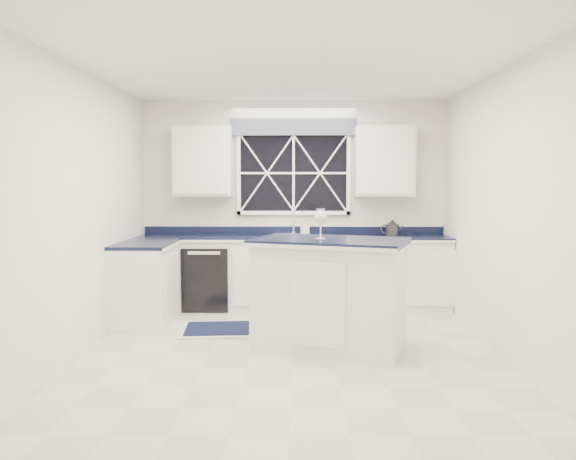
{
  "coord_description": "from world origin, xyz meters",
  "views": [
    {
      "loc": [
        0.05,
        -5.22,
        1.62
      ],
      "look_at": [
        -0.04,
        0.4,
        1.15
      ],
      "focal_mm": 35.0,
      "sensor_mm": 36.0,
      "label": 1
    }
  ],
  "objects_px": {
    "dishwasher": "(209,277)",
    "faucet": "(293,223)",
    "island": "(330,293)",
    "soap_bottle": "(305,227)",
    "kettle": "(392,228)",
    "wine_glass": "(321,218)"
  },
  "relations": [
    {
      "from": "dishwasher",
      "to": "faucet",
      "type": "height_order",
      "value": "faucet"
    },
    {
      "from": "dishwasher",
      "to": "faucet",
      "type": "distance_m",
      "value": 1.31
    },
    {
      "from": "island",
      "to": "wine_glass",
      "type": "bearing_deg",
      "value": -174.35
    },
    {
      "from": "dishwasher",
      "to": "island",
      "type": "distance_m",
      "value": 2.29
    },
    {
      "from": "faucet",
      "to": "island",
      "type": "bearing_deg",
      "value": -79.18
    },
    {
      "from": "soap_bottle",
      "to": "wine_glass",
      "type": "bearing_deg",
      "value": -86.21
    },
    {
      "from": "dishwasher",
      "to": "faucet",
      "type": "relative_size",
      "value": 2.72
    },
    {
      "from": "dishwasher",
      "to": "soap_bottle",
      "type": "height_order",
      "value": "soap_bottle"
    },
    {
      "from": "kettle",
      "to": "soap_bottle",
      "type": "relative_size",
      "value": 1.43
    },
    {
      "from": "island",
      "to": "dishwasher",
      "type": "bearing_deg",
      "value": 149.15
    },
    {
      "from": "kettle",
      "to": "soap_bottle",
      "type": "bearing_deg",
      "value": -177.56
    },
    {
      "from": "dishwasher",
      "to": "faucet",
      "type": "xyz_separation_m",
      "value": [
        1.1,
        0.19,
        0.69
      ]
    },
    {
      "from": "kettle",
      "to": "soap_bottle",
      "type": "distance_m",
      "value": 1.14
    },
    {
      "from": "dishwasher",
      "to": "island",
      "type": "bearing_deg",
      "value": -49.95
    },
    {
      "from": "faucet",
      "to": "soap_bottle",
      "type": "height_order",
      "value": "faucet"
    },
    {
      "from": "island",
      "to": "soap_bottle",
      "type": "bearing_deg",
      "value": 115.57
    },
    {
      "from": "kettle",
      "to": "wine_glass",
      "type": "xyz_separation_m",
      "value": [
        -1.01,
        -1.84,
        0.25
      ]
    },
    {
      "from": "faucet",
      "to": "kettle",
      "type": "relative_size",
      "value": 1.04
    },
    {
      "from": "island",
      "to": "kettle",
      "type": "height_order",
      "value": "kettle"
    },
    {
      "from": "dishwasher",
      "to": "island",
      "type": "xyz_separation_m",
      "value": [
        1.47,
        -1.75,
        0.13
      ]
    },
    {
      "from": "island",
      "to": "kettle",
      "type": "xyz_separation_m",
      "value": [
        0.91,
        1.86,
        0.49
      ]
    },
    {
      "from": "faucet",
      "to": "dishwasher",
      "type": "bearing_deg",
      "value": -169.98
    }
  ]
}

